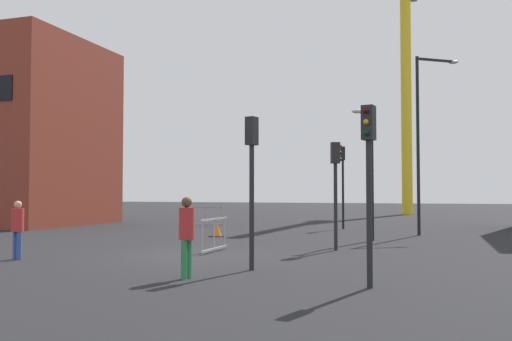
% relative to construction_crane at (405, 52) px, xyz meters
% --- Properties ---
extents(ground, '(160.00, 160.00, 0.00)m').
position_rel_construction_crane_xyz_m(ground, '(-4.98, -32.99, -13.98)').
color(ground, black).
extents(brick_building, '(8.29, 8.67, 10.78)m').
position_rel_construction_crane_xyz_m(brick_building, '(-21.19, -21.63, -8.59)').
color(brick_building, brown).
rests_on(brick_building, ground).
extents(construction_crane, '(1.78, 14.83, 21.32)m').
position_rel_construction_crane_xyz_m(construction_crane, '(0.00, 0.00, 0.00)').
color(construction_crane, yellow).
rests_on(construction_crane, ground).
extents(streetlamp_tall, '(1.87, 1.29, 8.00)m').
position_rel_construction_crane_xyz_m(streetlamp_tall, '(1.64, -22.82, -9.26)').
color(streetlamp_tall, black).
rests_on(streetlamp_tall, ground).
extents(streetlamp_short, '(0.62, 1.83, 5.03)m').
position_rel_construction_crane_xyz_m(streetlamp_short, '(-0.33, -26.64, -10.85)').
color(streetlamp_short, black).
rests_on(streetlamp_short, ground).
extents(traffic_light_verge, '(0.29, 0.39, 3.78)m').
position_rel_construction_crane_xyz_m(traffic_light_verge, '(-2.27, -35.40, -11.43)').
color(traffic_light_verge, '#232326').
rests_on(traffic_light_verge, ground).
extents(traffic_light_island, '(0.29, 0.39, 3.67)m').
position_rel_construction_crane_xyz_m(traffic_light_island, '(0.76, -37.05, -11.50)').
color(traffic_light_island, '#232326').
rests_on(traffic_light_island, ground).
extents(traffic_light_corner, '(0.29, 0.39, 4.30)m').
position_rel_construction_crane_xyz_m(traffic_light_corner, '(-2.43, -19.69, -11.12)').
color(traffic_light_corner, black).
rests_on(traffic_light_corner, ground).
extents(traffic_light_median, '(0.39, 0.33, 3.57)m').
position_rel_construction_crane_xyz_m(traffic_light_median, '(-1.05, -30.26, -11.56)').
color(traffic_light_median, '#232326').
rests_on(traffic_light_median, ground).
extents(pedestrian_walking, '(0.34, 0.34, 1.67)m').
position_rel_construction_crane_xyz_m(pedestrian_walking, '(-9.27, -35.47, -13.01)').
color(pedestrian_walking, '#33519E').
rests_on(pedestrian_walking, ground).
extents(pedestrian_waiting, '(0.34, 0.34, 1.81)m').
position_rel_construction_crane_xyz_m(pedestrian_waiting, '(-3.23, -37.12, -12.92)').
color(pedestrian_waiting, '#2D844C').
rests_on(pedestrian_waiting, ground).
extents(safety_barrier_right_run, '(2.09, 0.33, 1.08)m').
position_rel_construction_crane_xyz_m(safety_barrier_right_run, '(-10.21, -19.76, -13.42)').
color(safety_barrier_right_run, gray).
rests_on(safety_barrier_right_run, ground).
extents(safety_barrier_front, '(0.07, 2.08, 1.08)m').
position_rel_construction_crane_xyz_m(safety_barrier_front, '(-4.68, -31.93, -13.42)').
color(safety_barrier_front, '#9EA0A5').
rests_on(safety_barrier_front, ground).
extents(traffic_cone_striped, '(0.58, 0.58, 0.58)m').
position_rel_construction_crane_xyz_m(traffic_cone_striped, '(-6.87, -26.30, -13.71)').
color(traffic_cone_striped, black).
rests_on(traffic_cone_striped, ground).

